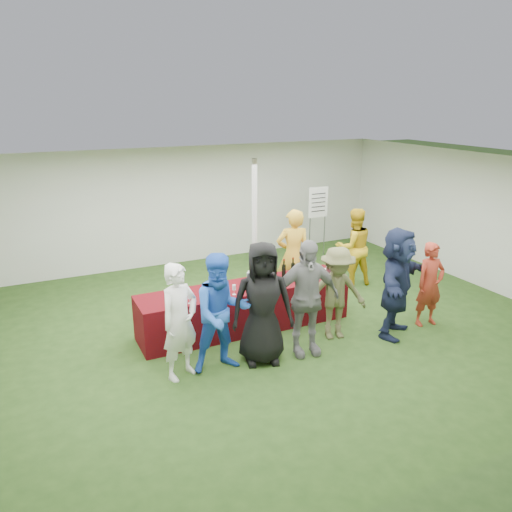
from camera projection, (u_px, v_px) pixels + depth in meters
name	position (u px, v px, depth m)	size (l,w,h in m)	color
ground	(258.00, 328.00, 8.49)	(60.00, 60.00, 0.00)	#284719
tent	(255.00, 231.00, 9.31)	(10.00, 10.00, 10.00)	white
serving_table	(245.00, 307.00, 8.38)	(3.60, 0.80, 0.75)	#5E0707
wine_bottles	(274.00, 272.00, 8.60)	(0.71, 0.15, 0.32)	black
wine_glasses	(201.00, 294.00, 7.65)	(1.10, 0.12, 0.16)	silver
water_bottle	(249.00, 278.00, 8.35)	(0.07, 0.07, 0.23)	silver
bar_towel	(326.00, 271.00, 8.97)	(0.25, 0.18, 0.03)	white
dump_bucket	(332.00, 272.00, 8.69)	(0.22, 0.22, 0.18)	slate
wine_list_sign	(318.00, 208.00, 11.44)	(0.50, 0.03, 1.80)	slate
staff_pourer	(293.00, 255.00, 9.43)	(0.65, 0.43, 1.78)	gold
staff_back	(354.00, 247.00, 10.23)	(0.79, 0.61, 1.62)	gold
customer_0	(180.00, 322.00, 6.78)	(0.61, 0.40, 1.66)	white
customer_1	(222.00, 313.00, 6.96)	(0.84, 0.66, 1.74)	blue
customer_2	(262.00, 303.00, 7.17)	(0.89, 0.58, 1.83)	black
customer_3	(306.00, 298.00, 7.39)	(1.05, 0.44, 1.80)	slate
customer_4	(336.00, 293.00, 7.93)	(0.99, 0.57, 1.53)	brown
customer_5	(397.00, 282.00, 7.99)	(1.68, 0.54, 1.82)	#1A2341
customer_6	(430.00, 284.00, 8.41)	(0.53, 0.35, 1.46)	#A2301E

